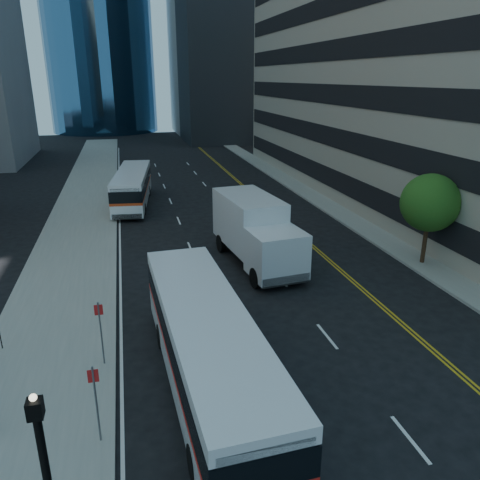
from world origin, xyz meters
The scene contains 7 objects.
ground centered at (0.00, 0.00, 0.00)m, with size 160.00×160.00×0.00m, color black.
sidewalk_west centered at (-10.50, 25.00, 0.07)m, with size 5.00×90.00×0.15m, color gray.
sidewalk_east centered at (9.00, 25.00, 0.07)m, with size 2.00×90.00×0.15m, color gray.
street_tree centered at (9.00, 8.00, 3.64)m, with size 3.20×3.20×5.10m.
bus_front centered at (-4.91, -0.26, 1.66)m, with size 3.11×11.89×3.04m.
bus_rear centered at (-6.60, 25.64, 1.54)m, with size 3.65×11.14×2.82m.
box_truck centered at (-0.23, 10.44, 1.97)m, with size 3.58×8.09×3.75m.
Camera 1 is at (-7.08, -13.61, 10.17)m, focal length 35.00 mm.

